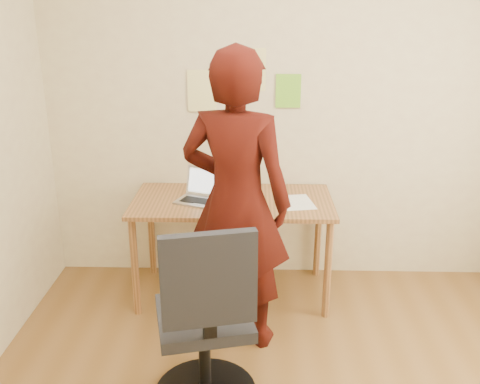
{
  "coord_description": "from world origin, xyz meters",
  "views": [
    {
      "loc": [
        -0.2,
        -2.13,
        2.05
      ],
      "look_at": [
        -0.29,
        0.95,
        0.95
      ],
      "focal_mm": 40.0,
      "sensor_mm": 36.0,
      "label": 1
    }
  ],
  "objects_px": {
    "laptop": "(201,193)",
    "phone": "(257,209)",
    "desk": "(232,211)",
    "person": "(236,202)",
    "office_chair": "(206,331)"
  },
  "relations": [
    {
      "from": "desk",
      "to": "office_chair",
      "type": "distance_m",
      "value": 1.2
    },
    {
      "from": "desk",
      "to": "person",
      "type": "bearing_deg",
      "value": -85.13
    },
    {
      "from": "desk",
      "to": "laptop",
      "type": "height_order",
      "value": "laptop"
    },
    {
      "from": "laptop",
      "to": "phone",
      "type": "relative_size",
      "value": 3.15
    },
    {
      "from": "phone",
      "to": "laptop",
      "type": "bearing_deg",
      "value": 158.26
    },
    {
      "from": "phone",
      "to": "office_chair",
      "type": "height_order",
      "value": "office_chair"
    },
    {
      "from": "desk",
      "to": "phone",
      "type": "relative_size",
      "value": 12.07
    },
    {
      "from": "office_chair",
      "to": "desk",
      "type": "bearing_deg",
      "value": 72.21
    },
    {
      "from": "laptop",
      "to": "person",
      "type": "distance_m",
      "value": 0.6
    },
    {
      "from": "phone",
      "to": "person",
      "type": "relative_size",
      "value": 0.06
    },
    {
      "from": "desk",
      "to": "phone",
      "type": "distance_m",
      "value": 0.27
    },
    {
      "from": "person",
      "to": "laptop",
      "type": "bearing_deg",
      "value": -47.63
    },
    {
      "from": "office_chair",
      "to": "person",
      "type": "distance_m",
      "value": 0.8
    },
    {
      "from": "laptop",
      "to": "phone",
      "type": "height_order",
      "value": "laptop"
    },
    {
      "from": "laptop",
      "to": "desk",
      "type": "bearing_deg",
      "value": 23.85
    }
  ]
}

